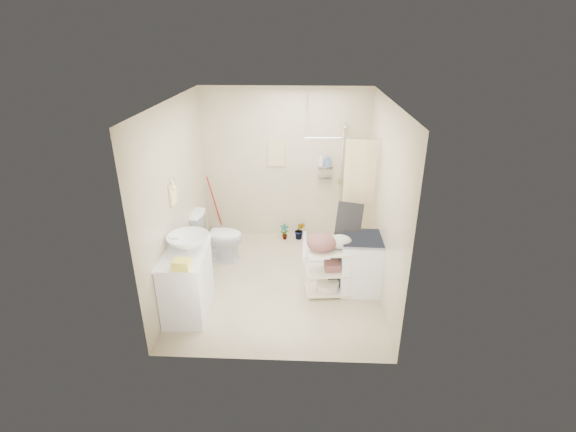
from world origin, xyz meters
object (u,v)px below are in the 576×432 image
at_px(vanity, 187,281).
at_px(toilet, 217,236).
at_px(laundry_rack, 328,267).
at_px(washing_machine, 361,263).

xyz_separation_m(vanity, toilet, (0.12, 1.34, -0.02)).
height_order(vanity, toilet, vanity).
bearing_deg(laundry_rack, vanity, -171.95).
bearing_deg(toilet, washing_machine, -106.17).
height_order(washing_machine, laundry_rack, laundry_rack).
xyz_separation_m(toilet, laundry_rack, (1.72, -0.89, 0.01)).
bearing_deg(vanity, laundry_rack, 10.45).
relative_size(vanity, toilet, 1.19).
relative_size(vanity, laundry_rack, 1.17).
height_order(vanity, laundry_rack, vanity).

